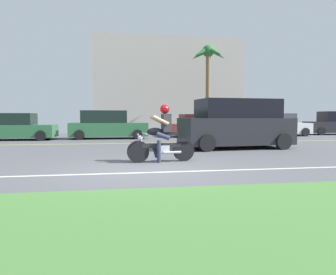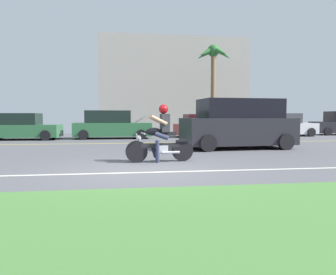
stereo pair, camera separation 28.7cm
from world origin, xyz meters
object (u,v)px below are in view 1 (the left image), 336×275
(motorcyclist, at_px, (162,138))
(parked_car_4, at_px, (334,124))
(parked_car_0, at_px, (15,127))
(parked_car_2, at_px, (203,126))
(suv_nearby, at_px, (236,125))
(palm_tree_0, at_px, (208,61))
(parked_car_1, at_px, (107,126))
(parked_car_3, at_px, (277,125))

(motorcyclist, xyz_separation_m, parked_car_4, (14.40, 11.88, 0.07))
(parked_car_0, distance_m, parked_car_2, 11.09)
(suv_nearby, relative_size, parked_car_4, 1.18)
(palm_tree_0, bearing_deg, parked_car_4, -18.30)
(parked_car_1, relative_size, parked_car_3, 1.06)
(suv_nearby, xyz_separation_m, parked_car_4, (10.80, 8.41, -0.20))
(suv_nearby, relative_size, parked_car_2, 1.08)
(parked_car_1, bearing_deg, parked_car_4, 6.03)
(parked_car_2, xyz_separation_m, parked_car_4, (10.10, 0.99, 0.09))
(parked_car_1, bearing_deg, suv_nearby, -51.73)
(parked_car_0, height_order, parked_car_4, parked_car_4)
(parked_car_0, relative_size, parked_car_4, 1.06)
(parked_car_3, distance_m, palm_tree_0, 7.07)
(parked_car_2, height_order, parked_car_3, parked_car_3)
(parked_car_0, bearing_deg, parked_car_2, 5.10)
(suv_nearby, bearing_deg, parked_car_2, 84.56)
(motorcyclist, relative_size, parked_car_2, 0.45)
(parked_car_1, xyz_separation_m, palm_tree_0, (7.47, 4.55, 4.71))
(motorcyclist, xyz_separation_m, parked_car_1, (-1.70, 10.18, 0.07))
(suv_nearby, distance_m, parked_car_4, 13.69)
(parked_car_3, bearing_deg, suv_nearby, -127.74)
(motorcyclist, xyz_separation_m, parked_car_0, (-6.74, 9.91, 0.00))
(parked_car_1, relative_size, parked_car_2, 1.03)
(parked_car_2, height_order, parked_car_4, parked_car_4)
(parked_car_0, distance_m, parked_car_1, 5.05)
(parked_car_1, bearing_deg, palm_tree_0, 31.35)
(parked_car_4, bearing_deg, parked_car_3, -170.24)
(motorcyclist, bearing_deg, palm_tree_0, 68.59)
(palm_tree_0, bearing_deg, suv_nearby, -100.95)
(parked_car_4, bearing_deg, parked_car_2, -174.43)
(motorcyclist, relative_size, parked_car_4, 0.49)
(parked_car_0, relative_size, parked_car_3, 1.01)
(parked_car_4, distance_m, palm_tree_0, 10.23)
(motorcyclist, xyz_separation_m, palm_tree_0, (5.78, 14.73, 4.78))
(motorcyclist, relative_size, suv_nearby, 0.42)
(motorcyclist, relative_size, parked_car_0, 0.46)
(parked_car_0, bearing_deg, motorcyclist, -55.76)
(parked_car_3, bearing_deg, parked_car_0, -176.04)
(palm_tree_0, bearing_deg, motorcyclist, -111.41)
(palm_tree_0, bearing_deg, parked_car_2, -110.98)
(motorcyclist, height_order, parked_car_2, motorcyclist)
(motorcyclist, bearing_deg, parked_car_3, 49.40)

